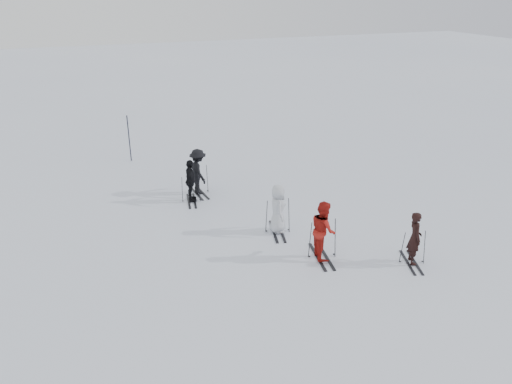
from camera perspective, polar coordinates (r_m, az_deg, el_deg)
ground at (r=17.89m, az=1.16°, el=-4.11°), size 120.00×120.00×0.00m
skier_near_dark at (r=16.12m, az=17.67°, el=-5.10°), size 0.59×0.72×1.71m
skier_red at (r=15.78m, az=7.68°, el=-4.38°), size 0.88×1.04×1.90m
skier_grey at (r=17.26m, az=2.52°, el=-1.99°), size 0.75×0.96×1.74m
skier_uphill_left at (r=19.84m, az=-7.50°, el=1.20°), size 0.59×1.06×1.71m
skier_uphill_far at (r=20.56m, az=-6.61°, el=2.28°), size 0.78×1.26×1.88m
skis_near_dark at (r=16.25m, az=17.55°, el=-6.00°), size 1.74×1.30×1.13m
skis_red at (r=15.91m, az=7.63°, el=-5.27°), size 1.99×1.31×1.34m
skis_grey at (r=17.36m, az=2.51°, el=-2.67°), size 1.94×1.35×1.29m
skis_uphill_left at (r=19.95m, az=-7.45°, el=0.41°), size 1.66×1.07×1.12m
skis_uphill_far at (r=20.68m, az=-6.57°, el=1.43°), size 1.73×1.00×1.22m
piste_marker at (r=25.00m, az=-14.30°, el=5.95°), size 0.06×0.06×2.27m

